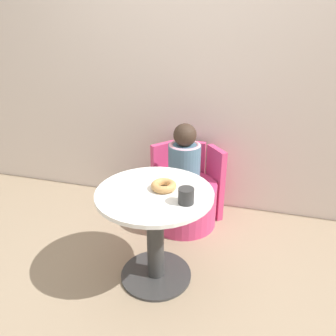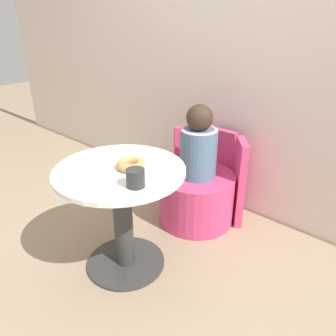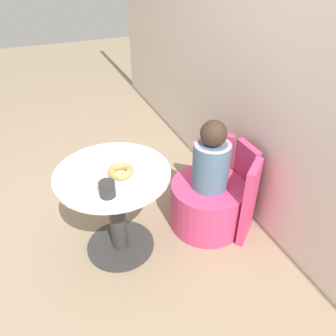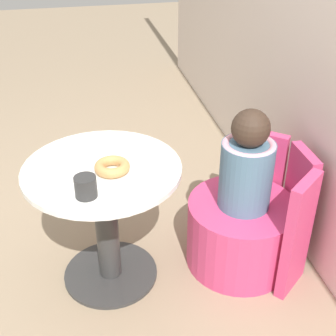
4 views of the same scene
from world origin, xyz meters
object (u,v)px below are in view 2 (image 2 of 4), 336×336
Objects in this scene: round_table at (122,203)px; cup at (135,178)px; tub_chair at (196,197)px; child_figure at (199,145)px; donut at (131,164)px.

round_table is 7.91× the size of cup.
round_table is 0.70m from tub_chair.
child_figure is (0.00, -0.00, 0.40)m from tub_chair.
child_figure reaches higher than round_table.
cup is at bearing -21.64° from round_table.
donut reaches higher than round_table.
round_table is at bearing 158.36° from cup.
child_figure is 5.64× the size of cup.
cup is (0.16, -0.12, 0.02)m from donut.
round_table is 0.33m from cup.
tub_chair is 0.40m from child_figure.
round_table is at bearing -92.30° from child_figure.
child_figure is at bearing 91.62° from donut.
tub_chair is 6.06× the size of cup.
tub_chair is (0.03, 0.66, -0.25)m from round_table.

